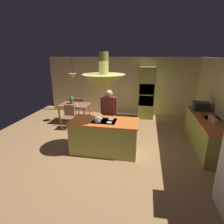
# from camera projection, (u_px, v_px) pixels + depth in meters

# --- Properties ---
(ground) EXTENTS (8.16, 8.16, 0.00)m
(ground) POSITION_uv_depth(u_px,v_px,m) (106.00, 148.00, 5.50)
(ground) COLOR #AD7F51
(wall_back) EXTENTS (6.80, 0.10, 2.55)m
(wall_back) POSITION_uv_depth(u_px,v_px,m) (122.00, 86.00, 8.36)
(wall_back) COLOR beige
(wall_back) RESTS_ON ground
(kitchen_island) EXTENTS (1.87, 0.91, 0.95)m
(kitchen_island) POSITION_uv_depth(u_px,v_px,m) (105.00, 136.00, 5.17)
(kitchen_island) COLOR #A0A84C
(kitchen_island) RESTS_ON ground
(counter_run_right) EXTENTS (0.73, 2.52, 0.93)m
(counter_run_right) POSITION_uv_depth(u_px,v_px,m) (205.00, 132.00, 5.43)
(counter_run_right) COLOR #A0A84C
(counter_run_right) RESTS_ON ground
(oven_tower) EXTENTS (0.66, 0.62, 2.17)m
(oven_tower) POSITION_uv_depth(u_px,v_px,m) (147.00, 93.00, 7.84)
(oven_tower) COLOR #A0A84C
(oven_tower) RESTS_ON ground
(dining_table) EXTENTS (1.14, 0.81, 0.76)m
(dining_table) POSITION_uv_depth(u_px,v_px,m) (75.00, 107.00, 7.38)
(dining_table) COLOR #956445
(dining_table) RESTS_ON ground
(person_at_island) EXTENTS (0.53, 0.22, 1.65)m
(person_at_island) POSITION_uv_depth(u_px,v_px,m) (109.00, 112.00, 5.71)
(person_at_island) COLOR tan
(person_at_island) RESTS_ON ground
(range_hood) EXTENTS (1.10, 1.10, 1.00)m
(range_hood) POSITION_uv_depth(u_px,v_px,m) (104.00, 82.00, 4.72)
(range_hood) COLOR #A0A84C
(pendant_light_over_table) EXTENTS (0.32, 0.32, 0.82)m
(pendant_light_over_table) POSITION_uv_depth(u_px,v_px,m) (73.00, 76.00, 7.03)
(pendant_light_over_table) COLOR #E0B266
(chair_facing_island) EXTENTS (0.40, 0.40, 0.87)m
(chair_facing_island) POSITION_uv_depth(u_px,v_px,m) (69.00, 115.00, 6.84)
(chair_facing_island) COLOR #956445
(chair_facing_island) RESTS_ON ground
(chair_by_back_wall) EXTENTS (0.40, 0.40, 0.87)m
(chair_by_back_wall) POSITION_uv_depth(u_px,v_px,m) (80.00, 106.00, 8.02)
(chair_by_back_wall) COLOR #956445
(chair_by_back_wall) RESTS_ON ground
(potted_plant_on_table) EXTENTS (0.20, 0.20, 0.30)m
(potted_plant_on_table) POSITION_uv_depth(u_px,v_px,m) (72.00, 100.00, 7.40)
(potted_plant_on_table) COLOR #99382D
(potted_plant_on_table) RESTS_ON dining_table
(cup_on_table) EXTENTS (0.07, 0.07, 0.09)m
(cup_on_table) POSITION_uv_depth(u_px,v_px,m) (77.00, 105.00, 7.12)
(cup_on_table) COLOR white
(cup_on_table) RESTS_ON dining_table
(canister_flour) EXTENTS (0.11, 0.11, 0.19)m
(canister_flour) POSITION_uv_depth(u_px,v_px,m) (215.00, 122.00, 4.68)
(canister_flour) COLOR #E0B78C
(canister_flour) RESTS_ON counter_run_right
(canister_sugar) EXTENTS (0.11, 0.11, 0.17)m
(canister_sugar) POSITION_uv_depth(u_px,v_px,m) (213.00, 120.00, 4.85)
(canister_sugar) COLOR #E0B78C
(canister_sugar) RESTS_ON counter_run_right
(canister_tea) EXTENTS (0.13, 0.13, 0.15)m
(canister_tea) POSITION_uv_depth(u_px,v_px,m) (211.00, 118.00, 5.03)
(canister_tea) COLOR #E0B78C
(canister_tea) RESTS_ON counter_run_right
(microwave_on_counter) EXTENTS (0.46, 0.36, 0.28)m
(microwave_on_counter) POSITION_uv_depth(u_px,v_px,m) (201.00, 106.00, 5.95)
(microwave_on_counter) COLOR #232326
(microwave_on_counter) RESTS_ON counter_run_right
(cooking_pot_on_cooktop) EXTENTS (0.18, 0.18, 0.12)m
(cooking_pot_on_cooktop) POSITION_uv_depth(u_px,v_px,m) (97.00, 119.00, 4.92)
(cooking_pot_on_cooktop) COLOR #B2B2B7
(cooking_pot_on_cooktop) RESTS_ON kitchen_island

